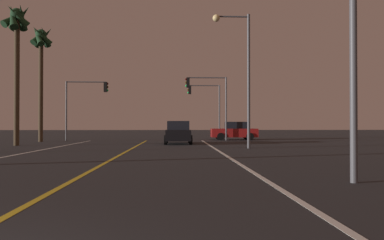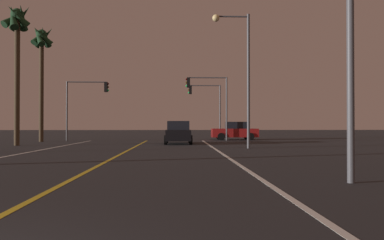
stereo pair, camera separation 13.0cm
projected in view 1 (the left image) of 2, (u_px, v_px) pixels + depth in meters
The scene contains 10 objects.
lane_edge_right at pixel (233, 159), 15.84m from camera, with size 0.16×37.50×0.01m, color silver.
lane_center_divider at pixel (111, 160), 15.64m from camera, with size 0.16×37.50×0.01m, color gold.
car_ahead_far at pixel (178, 133), 28.92m from camera, with size 2.02×4.30×1.70m.
car_crossing_side at pixel (235, 131), 36.36m from camera, with size 4.30×2.02×1.70m.
traffic_light_near_right at pixel (207, 93), 35.14m from camera, with size 3.81×0.36×5.76m.
traffic_light_near_left at pixel (87, 96), 34.70m from camera, with size 3.82×0.36×5.32m.
traffic_light_far_right at pixel (204, 99), 40.64m from camera, with size 3.46×0.36×5.60m.
street_lamp_right_far at pixel (240, 63), 23.41m from camera, with size 2.28×0.44×8.15m.
palm_tree_left_mid at pixel (17, 31), 26.43m from camera, with size 2.10×2.14×9.84m.
palm_tree_left_far at pixel (41, 48), 32.27m from camera, with size 2.25×2.10×9.80m.
Camera 1 is at (2.66, -3.03, 1.44)m, focal length 36.15 mm.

